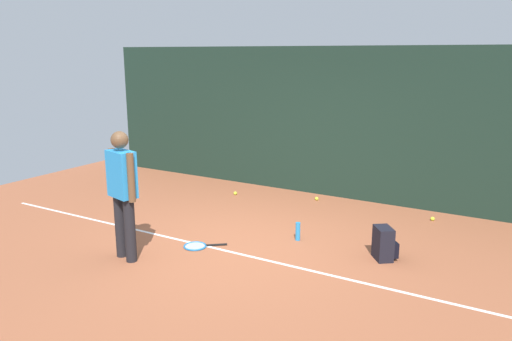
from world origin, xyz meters
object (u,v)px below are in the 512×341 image
(tennis_racket, at_px, (197,246))
(tennis_ball_near_player, at_px, (235,193))
(tennis_ball_mid_court, at_px, (433,219))
(tennis_player, at_px, (123,188))
(tennis_ball_by_fence, at_px, (317,199))
(water_bottle, at_px, (298,231))
(backpack, at_px, (384,244))

(tennis_racket, height_order, tennis_ball_near_player, tennis_ball_near_player)
(tennis_racket, bearing_deg, tennis_ball_mid_court, -171.90)
(tennis_player, xyz_separation_m, tennis_ball_near_player, (-0.39, 3.27, -0.93))
(tennis_ball_by_fence, xyz_separation_m, tennis_ball_mid_court, (2.08, -0.11, 0.00))
(tennis_player, height_order, tennis_ball_near_player, tennis_player)
(tennis_player, xyz_separation_m, tennis_ball_by_fence, (1.10, 3.72, -0.93))
(tennis_racket, bearing_deg, tennis_ball_near_player, -108.06)
(tennis_ball_near_player, height_order, tennis_ball_mid_court, same)
(water_bottle, bearing_deg, tennis_ball_by_fence, 105.98)
(backpack, relative_size, tennis_ball_by_fence, 6.67)
(tennis_player, bearing_deg, tennis_ball_by_fence, 88.21)
(water_bottle, bearing_deg, tennis_racket, -139.43)
(tennis_racket, distance_m, backpack, 2.55)
(tennis_ball_by_fence, bearing_deg, tennis_racket, -100.41)
(tennis_ball_near_player, bearing_deg, water_bottle, -36.68)
(backpack, relative_size, water_bottle, 1.66)
(tennis_player, xyz_separation_m, backpack, (2.94, 1.69, -0.76))
(tennis_ball_near_player, xyz_separation_m, tennis_ball_mid_court, (3.57, 0.35, 0.00))
(tennis_ball_by_fence, bearing_deg, tennis_ball_mid_court, -2.89)
(tennis_player, distance_m, tennis_racket, 1.36)
(tennis_ball_near_player, distance_m, tennis_ball_mid_court, 3.59)
(tennis_ball_by_fence, relative_size, water_bottle, 0.25)
(tennis_racket, distance_m, tennis_ball_by_fence, 2.98)
(tennis_ball_by_fence, distance_m, water_bottle, 2.07)
(tennis_ball_mid_court, bearing_deg, tennis_ball_by_fence, 177.11)
(tennis_racket, height_order, tennis_ball_by_fence, tennis_ball_by_fence)
(tennis_ball_by_fence, height_order, water_bottle, water_bottle)
(tennis_ball_by_fence, bearing_deg, tennis_ball_near_player, -163.17)
(tennis_racket, relative_size, tennis_ball_near_player, 8.90)
(tennis_ball_mid_court, xyz_separation_m, water_bottle, (-1.51, -1.88, 0.10))
(backpack, distance_m, tennis_ball_by_fence, 2.74)
(tennis_ball_mid_court, bearing_deg, tennis_racket, -132.83)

